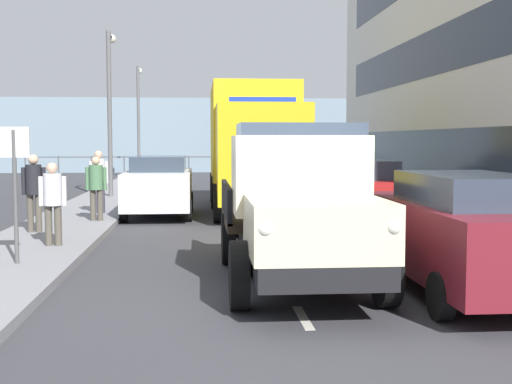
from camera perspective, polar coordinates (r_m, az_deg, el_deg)
name	(u,v)px	position (r m, az deg, el deg)	size (l,w,h in m)	color
ground_plane	(240,207)	(21.65, -1.42, -1.30)	(80.00, 80.00, 0.00)	#38383D
sidewalk_left	(376,204)	(22.37, 10.29, -1.00)	(2.31, 41.76, 0.15)	gray
sidewalk_right	(98,206)	(21.86, -13.42, -1.17)	(2.31, 41.76, 0.15)	gray
road_centreline_markings	(241,210)	(20.63, -1.26, -1.58)	(0.12, 36.92, 0.01)	silver
sea_horizon	(219,135)	(45.40, -3.18, 4.89)	(80.00, 0.80, 5.00)	gray
seawall_railing	(221,160)	(41.82, -3.04, 2.75)	(28.08, 0.08, 1.20)	#4C5156
truck_vintage_cream	(299,208)	(9.87, 3.69, -1.38)	(2.17, 5.64, 2.43)	black
lorry_cargo_yellow	(254,144)	(20.35, -0.21, 4.18)	(2.58, 8.20, 3.87)	gold
car_maroon_kerbside_near	(463,231)	(9.85, 17.30, -3.25)	(1.78, 4.46, 1.72)	maroon
car_red_kerbside_1	(358,195)	(15.84, 8.73, -0.24)	(1.77, 3.82, 1.72)	#B21E1E
car_teal_kerbside_2	(317,180)	(21.28, 5.24, 1.00)	(1.77, 4.27, 1.72)	#1E6670
car_white_oppositeside_0	(159,185)	(19.15, -8.32, 0.58)	(1.90, 4.08, 1.72)	white
pedestrian_couple_a	(53,197)	(13.35, -17.04, -0.42)	(0.53, 0.34, 1.61)	#4C473D
pedestrian_near_railing	(34,186)	(15.44, -18.52, 0.46)	(0.53, 0.34, 1.72)	#4C473D
pedestrian_strolling	(96,183)	(17.21, -13.55, 0.74)	(0.53, 0.34, 1.62)	#4C473D
pedestrian_couple_b	(99,176)	(18.95, -13.34, 1.32)	(0.53, 0.34, 1.74)	#383342
lamp_post_promenade	(110,97)	(24.76, -12.42, 7.92)	(0.32, 1.14, 5.92)	#59595B
lamp_post_far	(139,111)	(37.58, -10.04, 6.87)	(0.32, 1.14, 6.06)	#59595B
street_sign	(15,171)	(11.56, -20.00, 1.72)	(0.50, 0.07, 2.25)	#4C4C4C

